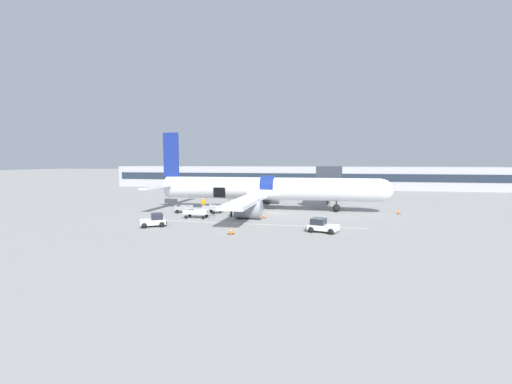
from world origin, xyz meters
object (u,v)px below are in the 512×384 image
Objects in this scene: baggage_cart_empty at (196,214)px; ground_crew_driver at (240,206)px; baggage_tug_mid at (322,226)px; baggage_tug_lead at (154,221)px; ground_crew_loader_a at (231,210)px; baggage_cart_loading at (213,209)px; baggage_cart_queued at (184,209)px; ground_crew_supervisor at (229,205)px; airplane at (264,190)px; ground_crew_loader_b at (203,204)px.

baggage_cart_empty is 2.29× the size of ground_crew_driver.
baggage_tug_mid is 1.89× the size of ground_crew_driver.
ground_crew_loader_a reaches higher than baggage_tug_lead.
baggage_cart_loading is at bearing -167.05° from ground_crew_driver.
ground_crew_driver is (-10.71, 10.21, 0.32)m from baggage_tug_mid.
ground_crew_supervisor is at bearing 22.02° from baggage_cart_queued.
airplane is 9.96× the size of baggage_cart_loading.
baggage_tug_mid is 15.83m from baggage_cart_empty.
airplane reaches higher than ground_crew_supervisor.
airplane is 7.70m from ground_crew_loader_a.
ground_crew_driver is (5.54, -1.02, -0.06)m from ground_crew_loader_b.
ground_crew_supervisor is at bearing 52.59° from baggage_cart_loading.
ground_crew_driver reaches higher than baggage_cart_loading.
baggage_cart_empty is (3.31, -3.96, 0.09)m from baggage_cart_queued.
baggage_cart_empty reaches higher than baggage_cart_loading.
baggage_tug_mid is 17.08m from baggage_cart_loading.
ground_crew_loader_a is (-2.88, -6.85, -2.01)m from airplane.
ground_crew_supervisor is (-1.57, 4.54, 0.02)m from ground_crew_loader_a.
baggage_tug_mid is at bearing -32.40° from ground_crew_loader_a.
ground_crew_loader_b reaches higher than baggage_tug_lead.
baggage_tug_mid is at bearing -33.36° from baggage_cart_loading.
ground_crew_loader_a is at bearing 147.60° from baggage_tug_mid.
ground_crew_loader_b is at bearing 102.81° from baggage_cart_empty.
baggage_tug_mid is at bearing -59.49° from airplane.
baggage_cart_loading is 2.02× the size of ground_crew_supervisor.
baggage_cart_loading is at bearing 1.58° from baggage_cart_queued.
baggage_cart_empty is (-14.91, 5.32, -0.04)m from baggage_tug_mid.
baggage_tug_lead is 13.07m from ground_crew_supervisor.
airplane is 20.52× the size of ground_crew_loader_a.
ground_crew_driver is at bearing 58.86° from baggage_tug_lead.
baggage_tug_mid is at bearing 2.18° from baggage_tug_lead.
baggage_tug_mid is at bearing -43.62° from ground_crew_driver.
baggage_tug_mid is 20.45m from baggage_cart_queued.
ground_crew_loader_a reaches higher than baggage_tug_mid.
baggage_cart_loading is 2.06× the size of ground_crew_loader_a.
ground_crew_supervisor is at bearing 109.05° from ground_crew_loader_a.
ground_crew_driver is at bearing -35.17° from ground_crew_supervisor.
airplane is 18.18× the size of ground_crew_loader_b.
ground_crew_loader_b reaches higher than baggage_cart_loading.
ground_crew_supervisor reaches higher than baggage_cart_queued.
airplane is 7.92m from baggage_cart_loading.
airplane is 10.29× the size of baggage_tug_mid.
ground_crew_loader_a is at bearing 50.90° from baggage_tug_lead.
ground_crew_supervisor is (-1.90, 1.34, -0.03)m from ground_crew_driver.
baggage_cart_empty is at bearing -156.37° from ground_crew_loader_a.
airplane is 11.31m from baggage_cart_queued.
baggage_cart_queued is 1.84× the size of ground_crew_loader_b.
ground_crew_loader_b is (1.02, 11.88, 0.37)m from baggage_tug_lead.
baggage_cart_queued is 2.04× the size of ground_crew_supervisor.
airplane is at bearing 27.47° from ground_crew_supervisor.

